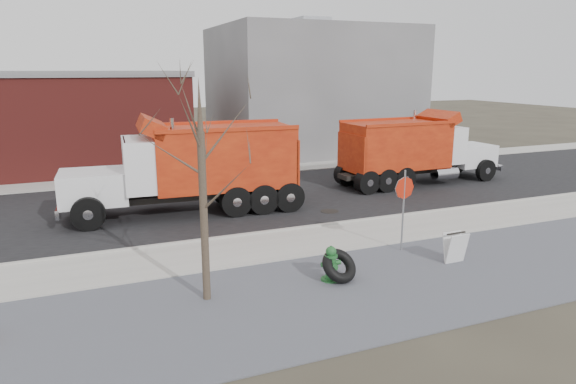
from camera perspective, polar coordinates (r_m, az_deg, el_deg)
name	(u,v)px	position (r m, az deg, el deg)	size (l,w,h in m)	color
ground	(289,248)	(15.82, 0.16, -6.23)	(120.00, 120.00, 0.00)	#383328
gravel_verge	(344,292)	(12.89, 6.24, -11.00)	(60.00, 5.00, 0.03)	slate
sidewalk	(286,244)	(16.03, -0.19, -5.85)	(60.00, 2.50, 0.06)	#9E9B93
curb	(272,232)	(17.17, -1.83, -4.44)	(60.00, 0.15, 0.11)	#9E9B93
road	(232,200)	(21.53, -6.28, -0.93)	(60.00, 9.40, 0.02)	black
far_sidewalk	(201,175)	(26.91, -9.68, 1.92)	(60.00, 2.00, 0.06)	#9E9B93
building_grey	(311,90)	(35.02, 2.53, 11.29)	(12.00, 10.00, 8.00)	gray
bare_tree	(202,163)	(11.62, -9.56, 3.16)	(3.20, 3.20, 5.20)	#382D23
fire_hydrant	(331,265)	(13.36, 4.79, -8.10)	(0.53, 0.52, 0.95)	#28692D
truck_tire	(339,266)	(13.36, 5.71, -8.17)	(1.14, 1.07, 0.88)	black
stop_sign	(404,196)	(15.46, 12.76, -0.43)	(0.67, 0.09, 2.48)	gray
sandwich_board	(455,247)	(15.21, 18.08, -5.88)	(0.64, 0.41, 0.88)	silver
dump_truck_red_a	(414,148)	(24.99, 13.84, 4.78)	(8.39, 2.54, 3.38)	black
dump_truck_red_b	(194,164)	(19.54, -10.45, 3.05)	(8.81, 2.99, 3.68)	black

